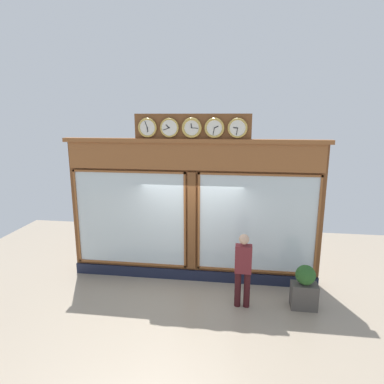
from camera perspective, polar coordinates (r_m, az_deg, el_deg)
The scene contains 5 objects.
ground_plane at distance 6.63m, azimuth -3.65°, elevation -25.83°, with size 14.00×14.00×0.00m, color gray.
shop_facade at distance 8.38m, azimuth 0.12°, elevation -2.98°, with size 6.39×0.42×4.20m.
pedestrian at distance 7.52m, azimuth 8.71°, elevation -12.61°, with size 0.36×0.23×1.69m.
planter_box at distance 8.07m, azimuth 18.55°, elevation -16.46°, with size 0.56×0.36×0.57m, color #4C4742.
planter_shrub at distance 7.84m, azimuth 18.82°, elevation -13.26°, with size 0.43×0.43×0.43m, color #285623.
Camera 1 is at (-1.08, 7.87, 4.13)m, focal length 31.25 mm.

